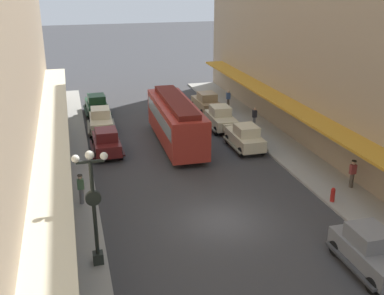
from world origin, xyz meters
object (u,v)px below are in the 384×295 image
pedestrian_2 (352,174)px  parked_car_0 (371,250)px  parked_car_2 (101,120)px  parked_car_3 (97,104)px  parked_car_1 (106,141)px  streetcar (176,120)px  pedestrian_0 (254,117)px  parked_car_4 (221,118)px  pedestrian_3 (50,154)px  fire_hydrant (333,194)px  lamp_post_with_clock (94,204)px  pedestrian_4 (81,189)px  pedestrian_5 (228,99)px  parked_car_5 (245,137)px  parked_car_6 (206,102)px

pedestrian_2 → parked_car_0: bearing=-117.9°
parked_car_2 → pedestrian_2: parked_car_2 is taller
parked_car_3 → parked_car_1: bearing=-90.4°
streetcar → pedestrian_0: streetcar is taller
parked_car_4 → pedestrian_3: parked_car_4 is taller
parked_car_1 → fire_hydrant: (11.14, -10.73, -0.38)m
lamp_post_with_clock → pedestrian_3: lamp_post_with_clock is taller
pedestrian_4 → pedestrian_5: (13.89, 15.78, -0.02)m
parked_car_5 → pedestrian_0: size_ratio=2.60×
pedestrian_3 → pedestrian_5: (15.54, 10.09, -0.02)m
parked_car_0 → parked_car_1: same height
parked_car_1 → streetcar: size_ratio=0.44×
parked_car_2 → parked_car_6: bearing=17.4°
pedestrian_0 → pedestrian_5: 5.98m
parked_car_0 → parked_car_1: bearing=119.8°
lamp_post_with_clock → pedestrian_2: bearing=14.3°
parked_car_0 → pedestrian_0: bearing=82.3°
streetcar → pedestrian_4: (-7.11, -7.96, -0.89)m
parked_car_3 → parked_car_4: size_ratio=1.00×
pedestrian_4 → parked_car_1: bearing=74.7°
parked_car_0 → pedestrian_2: 7.93m
fire_hydrant → parked_car_1: bearing=136.1°
parked_car_0 → parked_car_3: same height
pedestrian_5 → fire_hydrant: bearing=-92.1°
parked_car_0 → pedestrian_3: parked_car_0 is taller
parked_car_3 → pedestrian_2: size_ratio=2.58×
parked_car_4 → pedestrian_0: size_ratio=2.62×
fire_hydrant → lamp_post_with_clock: bearing=-169.1°
parked_car_0 → streetcar: streetcar is taller
streetcar → fire_hydrant: (6.06, -11.30, -1.34)m
lamp_post_with_clock → parked_car_5: bearing=45.9°
parked_car_1 → parked_car_2: same height
pedestrian_2 → pedestrian_3: (-16.83, 7.73, 0.00)m
parked_car_0 → streetcar: size_ratio=0.44×
parked_car_4 → parked_car_5: (0.19, -4.82, 0.00)m
parked_car_2 → parked_car_0: bearing=-66.5°
parked_car_1 → pedestrian_2: (13.14, -9.44, 0.07)m
parked_car_1 → pedestrian_5: bearing=35.3°
parked_car_3 → pedestrian_0: parked_car_3 is taller
parked_car_0 → fire_hydrant: size_ratio=5.21×
parked_car_4 → parked_car_5: size_ratio=1.01×
parked_car_0 → parked_car_2: same height
parked_car_4 → pedestrian_3: 13.97m
pedestrian_5 → parked_car_1: bearing=-144.7°
parked_car_2 → fire_hydrant: parked_car_2 is taller
parked_car_5 → pedestrian_4: parked_car_5 is taller
parked_car_4 → pedestrian_4: bearing=-137.2°
parked_car_3 → parked_car_6: size_ratio=1.00×
pedestrian_2 → pedestrian_4: 15.31m
lamp_post_with_clock → pedestrian_0: lamp_post_with_clock is taller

